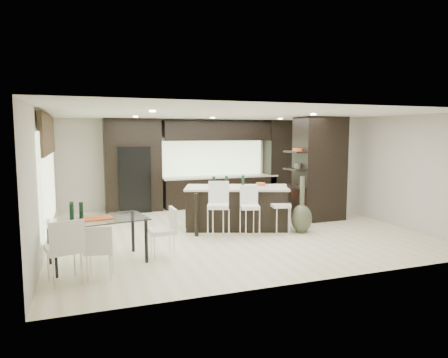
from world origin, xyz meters
name	(u,v)px	position (x,y,z in m)	size (l,w,h in m)	color
ground	(233,230)	(0.00, 0.00, 0.00)	(8.00, 8.00, 0.00)	#F2E7B9
back_wall	(193,163)	(0.00, 3.50, 1.35)	(8.00, 0.02, 2.70)	beige
left_wall	(45,180)	(-4.00, 0.00, 1.35)	(0.02, 7.00, 2.70)	beige
right_wall	(373,168)	(4.00, 0.00, 1.35)	(0.02, 7.00, 2.70)	beige
ceiling	(233,114)	(0.00, 0.00, 2.70)	(8.00, 7.00, 0.02)	white
window_left	(48,179)	(-3.96, 0.20, 1.35)	(0.04, 3.20, 1.90)	#B2D199
window_back	(212,156)	(0.60, 3.46, 1.55)	(3.40, 0.04, 1.20)	#B2D199
stone_accent	(47,134)	(-3.93, 0.20, 2.25)	(0.08, 3.00, 0.80)	brown
ceiling_spots	(229,116)	(0.00, 0.25, 2.68)	(4.00, 3.00, 0.02)	white
back_cabinetry	(211,163)	(0.50, 3.17, 1.35)	(6.80, 0.68, 2.70)	black
refrigerator	(134,179)	(-1.90, 3.12, 0.95)	(0.90, 0.68, 1.90)	black
partition_column	(319,169)	(2.60, 0.40, 1.35)	(1.20, 0.80, 2.70)	black
kitchen_island	(236,207)	(0.16, 0.16, 0.50)	(2.42, 1.04, 1.01)	black
stool_left	(218,217)	(-0.59, -0.68, 0.50)	(0.44, 0.44, 1.00)	white
stool_mid	(250,216)	(0.16, -0.66, 0.45)	(0.40, 0.40, 0.91)	white
stool_right	(280,214)	(0.90, -0.66, 0.45)	(0.40, 0.40, 0.90)	white
bench	(258,206)	(1.30, 1.43, 0.25)	(1.30, 0.50, 0.50)	black
floor_vase	(302,205)	(1.41, -0.75, 0.65)	(0.48, 0.48, 1.30)	#404532
dining_table	(98,241)	(-3.08, -1.49, 0.40)	(1.65, 0.93, 0.79)	white
chair_near	(100,253)	(-3.08, -2.25, 0.40)	(0.43, 0.43, 0.80)	white
chair_far	(64,253)	(-3.59, -2.28, 0.46)	(0.50, 0.50, 0.92)	white
chair_end	(162,235)	(-1.95, -1.49, 0.42)	(0.45, 0.45, 0.84)	white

